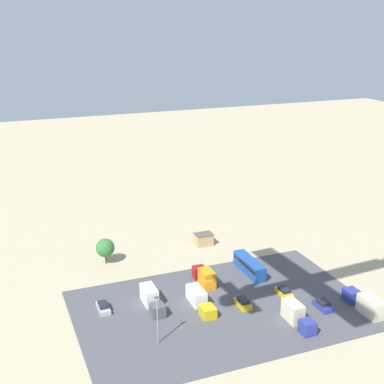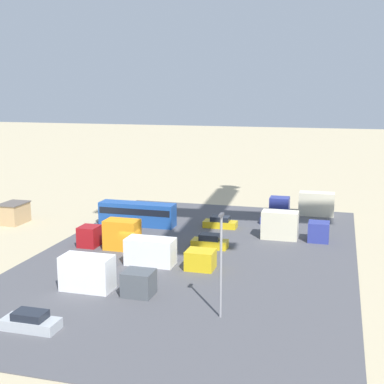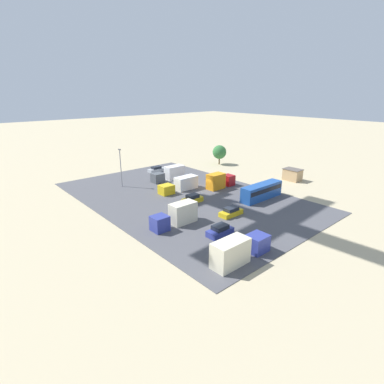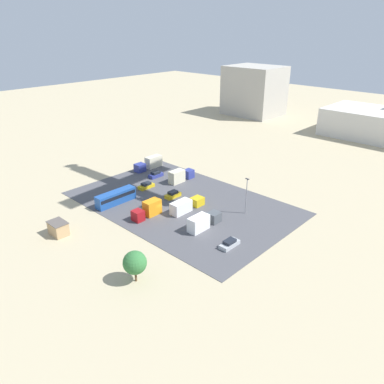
# 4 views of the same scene
# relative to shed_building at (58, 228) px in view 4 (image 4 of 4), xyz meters

# --- Properties ---
(ground_plane) EXTENTS (400.00, 400.00, 0.00)m
(ground_plane) POSITION_rel_shed_building_xyz_m (8.00, 20.48, -1.43)
(ground_plane) COLOR tan
(parking_lot_surface) EXTENTS (53.04, 34.24, 0.08)m
(parking_lot_surface) POSITION_rel_shed_building_xyz_m (8.00, 27.83, -1.39)
(parking_lot_surface) COLOR #4C4C51
(parking_lot_surface) RESTS_ON ground
(shed_building) EXTENTS (4.19, 3.04, 2.84)m
(shed_building) POSITION_rel_shed_building_xyz_m (0.00, 0.00, 0.00)
(shed_building) COLOR tan
(shed_building) RESTS_ON ground
(bus) EXTENTS (2.47, 10.32, 3.06)m
(bus) POSITION_rel_shed_building_xyz_m (-3.31, 16.76, 0.30)
(bus) COLOR #1E4C9E
(bus) RESTS_ON ground
(parked_car_0) EXTENTS (1.87, 4.14, 1.63)m
(parked_car_0) POSITION_rel_shed_building_xyz_m (4.15, 28.59, -0.67)
(parked_car_0) COLOR gold
(parked_car_0) RESTS_ON ground
(parked_car_1) EXTENTS (1.90, 4.40, 1.50)m
(parked_car_1) POSITION_rel_shed_building_xyz_m (-5.11, 27.76, -0.73)
(parked_car_1) COLOR gold
(parked_car_1) RESTS_ON ground
(parked_car_2) EXTENTS (1.91, 4.46, 1.43)m
(parked_car_2) POSITION_rel_shed_building_xyz_m (28.46, 20.42, -0.76)
(parked_car_2) COLOR #ADB2B7
(parked_car_2) RESTS_ON ground
(parked_car_3) EXTENTS (1.98, 4.19, 1.65)m
(parked_car_3) POSITION_rel_shed_building_xyz_m (-9.13, 34.68, -0.67)
(parked_car_3) COLOR navy
(parked_car_3) RESTS_ON ground
(parked_truck_0) EXTENTS (2.44, 9.38, 2.80)m
(parked_truck_0) POSITION_rel_shed_building_xyz_m (11.58, 25.56, -0.07)
(parked_truck_0) COLOR gold
(parked_truck_0) RESTS_ON ground
(parked_truck_1) EXTENTS (2.43, 9.23, 3.35)m
(parked_truck_1) POSITION_rel_shed_building_xyz_m (-15.68, 38.17, 0.18)
(parked_truck_1) COLOR navy
(parked_truck_1) RESTS_ON ground
(parked_truck_2) EXTENTS (2.38, 8.69, 3.19)m
(parked_truck_2) POSITION_rel_shed_building_xyz_m (19.83, 22.33, 0.11)
(parked_truck_2) COLOR #4C5156
(parked_truck_2) RESTS_ON ground
(parked_truck_3) EXTENTS (2.33, 8.07, 3.41)m
(parked_truck_3) POSITION_rel_shed_building_xyz_m (-1.91, 37.24, 0.21)
(parked_truck_3) COLOR navy
(parked_truck_3) RESTS_ON ground
(parked_truck_4) EXTENTS (2.40, 7.15, 3.41)m
(parked_truck_4) POSITION_rel_shed_building_xyz_m (7.31, 17.89, 0.21)
(parked_truck_4) COLOR maroon
(parked_truck_4) RESTS_ON ground
(tree_near_shed) EXTENTS (4.04, 4.04, 5.69)m
(tree_near_shed) POSITION_rel_shed_building_xyz_m (23.55, 1.22, 2.23)
(tree_near_shed) COLOR brown
(tree_near_shed) RESTS_ON ground
(light_pole_lot_centre) EXTENTS (0.90, 0.28, 8.57)m
(light_pole_lot_centre) POSITION_rel_shed_building_xyz_m (22.42, 33.94, 3.37)
(light_pole_lot_centre) COLOR gray
(light_pole_lot_centre) RESTS_ON ground
(horizon_parking_garage) EXTENTS (34.33, 23.70, 10.20)m
(horizon_parking_garage) POSITION_rel_shed_building_xyz_m (19.99, 119.20, 3.67)
(horizon_parking_garage) COLOR silver
(horizon_parking_garage) RESTS_ON ground
(horizon_office_block) EXTENTS (24.37, 20.47, 22.04)m
(horizon_office_block) POSITION_rel_shed_building_xyz_m (-35.84, 120.24, 9.59)
(horizon_office_block) COLOR #ADA89E
(horizon_office_block) RESTS_ON ground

